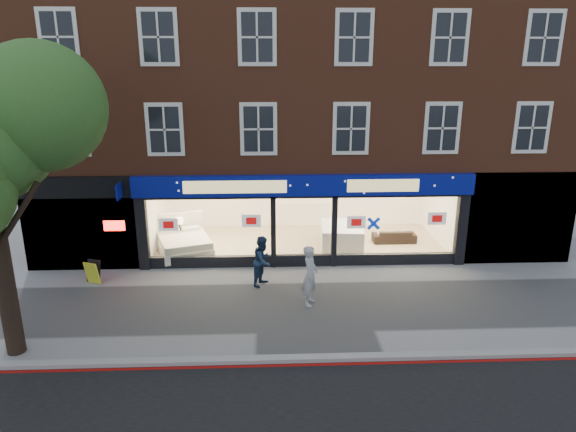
{
  "coord_description": "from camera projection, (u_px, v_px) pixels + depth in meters",
  "views": [
    {
      "loc": [
        -1.24,
        -13.67,
        6.91
      ],
      "look_at": [
        -0.57,
        2.5,
        2.0
      ],
      "focal_mm": 32.0,
      "sensor_mm": 36.0,
      "label": 1
    }
  ],
  "objects": [
    {
      "name": "showroom_floor",
      "position": [
        300.0,
        243.0,
        20.13
      ],
      "size": [
        11.0,
        4.5,
        0.1
      ],
      "primitive_type": "cube",
      "color": "tan",
      "rests_on": "ground"
    },
    {
      "name": "display_bed",
      "position": [
        184.0,
        243.0,
        18.96
      ],
      "size": [
        2.43,
        2.67,
        1.25
      ],
      "rotation": [
        0.0,
        0.0,
        0.33
      ],
      "color": "beige",
      "rests_on": "showroom_floor"
    },
    {
      "name": "mattress_stack",
      "position": [
        342.0,
        235.0,
        19.74
      ],
      "size": [
        1.7,
        2.07,
        0.77
      ],
      "rotation": [
        0.0,
        0.0,
        -0.08
      ],
      "color": "silver",
      "rests_on": "showroom_floor"
    },
    {
      "name": "building",
      "position": [
        298.0,
        67.0,
        19.82
      ],
      "size": [
        19.0,
        8.26,
        10.3
      ],
      "color": "brown",
      "rests_on": "ground"
    },
    {
      "name": "pedestrian_grey",
      "position": [
        310.0,
        275.0,
        14.96
      ],
      "size": [
        0.6,
        0.76,
        1.82
      ],
      "primitive_type": "imported",
      "rotation": [
        0.0,
        0.0,
        1.29
      ],
      "color": "#A8ABB0",
      "rests_on": "ground"
    },
    {
      "name": "a_board",
      "position": [
        93.0,
        272.0,
        16.54
      ],
      "size": [
        0.58,
        0.48,
        0.76
      ],
      "primitive_type": "cube",
      "rotation": [
        0.0,
        0.0,
        -0.38
      ],
      "color": "gold",
      "rests_on": "ground"
    },
    {
      "name": "ground",
      "position": [
        311.0,
        305.0,
        15.12
      ],
      "size": [
        120.0,
        120.0,
        0.0
      ],
      "primitive_type": "plane",
      "color": "gray",
      "rests_on": "ground"
    },
    {
      "name": "bedside_table",
      "position": [
        181.0,
        239.0,
        19.6
      ],
      "size": [
        0.54,
        0.54,
        0.55
      ],
      "primitive_type": "cube",
      "rotation": [
        0.0,
        0.0,
        -0.23
      ],
      "color": "brown",
      "rests_on": "showroom_floor"
    },
    {
      "name": "pedestrian_blue",
      "position": [
        263.0,
        261.0,
        16.31
      ],
      "size": [
        0.92,
        0.99,
        1.63
      ],
      "primitive_type": "imported",
      "rotation": [
        0.0,
        0.0,
        1.08
      ],
      "color": "#182A45",
      "rests_on": "ground"
    },
    {
      "name": "kerb_line",
      "position": [
        322.0,
        365.0,
        12.16
      ],
      "size": [
        60.0,
        0.1,
        0.01
      ],
      "primitive_type": "cube",
      "color": "#8C0A07",
      "rests_on": "ground"
    },
    {
      "name": "kerb_stone",
      "position": [
        321.0,
        358.0,
        12.33
      ],
      "size": [
        60.0,
        0.25,
        0.12
      ],
      "primitive_type": "cube",
      "color": "gray",
      "rests_on": "ground"
    },
    {
      "name": "sofa",
      "position": [
        394.0,
        236.0,
        20.06
      ],
      "size": [
        1.67,
        0.67,
        0.49
      ],
      "primitive_type": "imported",
      "rotation": [
        0.0,
        0.0,
        3.15
      ],
      "color": "black",
      "rests_on": "showroom_floor"
    }
  ]
}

